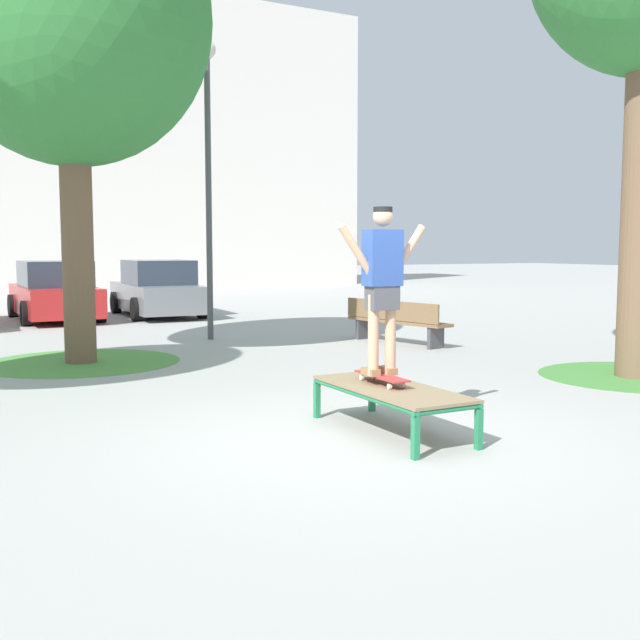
% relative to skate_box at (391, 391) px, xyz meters
% --- Properties ---
extents(ground_plane, '(120.00, 120.00, 0.00)m').
position_rel_skate_box_xyz_m(ground_plane, '(-0.36, -0.03, -0.41)').
color(ground_plane, '#A8A8A3').
extents(skate_box, '(0.77, 1.90, 0.46)m').
position_rel_skate_box_xyz_m(skate_box, '(0.00, 0.00, 0.00)').
color(skate_box, '#237A4C').
rests_on(skate_box, ground).
extents(skateboard, '(0.23, 0.81, 0.09)m').
position_rel_skate_box_xyz_m(skateboard, '(0.00, 0.18, 0.12)').
color(skateboard, '#B23333').
rests_on(skateboard, skate_box).
extents(skater, '(1.00, 0.29, 1.69)m').
position_rel_skate_box_xyz_m(skater, '(0.00, 0.18, 1.12)').
color(skater, tan).
rests_on(skater, skateboard).
extents(grass_patch_near_right, '(2.76, 2.76, 0.01)m').
position_rel_skate_box_xyz_m(grass_patch_near_right, '(4.93, 1.07, -0.41)').
color(grass_patch_near_right, '#47893D').
rests_on(grass_patch_near_right, ground).
extents(tree_mid_back, '(4.34, 4.34, 7.65)m').
position_rel_skate_box_xyz_m(tree_mid_back, '(-1.84, 6.21, 4.93)').
color(tree_mid_back, brown).
rests_on(tree_mid_back, ground).
extents(grass_patch_mid_back, '(3.13, 3.13, 0.01)m').
position_rel_skate_box_xyz_m(grass_patch_mid_back, '(-1.84, 6.21, -0.41)').
color(grass_patch_mid_back, '#519342').
rests_on(grass_patch_mid_back, ground).
extents(car_red, '(1.94, 4.21, 1.50)m').
position_rel_skate_box_xyz_m(car_red, '(-1.04, 13.82, 0.28)').
color(car_red, red).
rests_on(car_red, ground).
extents(car_grey, '(2.03, 4.26, 1.50)m').
position_rel_skate_box_xyz_m(car_grey, '(1.58, 13.72, 0.28)').
color(car_grey, slate).
rests_on(car_grey, ground).
extents(park_bench, '(0.90, 2.44, 0.83)m').
position_rel_skate_box_xyz_m(park_bench, '(3.93, 5.77, 0.03)').
color(park_bench, brown).
rests_on(park_bench, ground).
extents(light_post, '(0.36, 0.36, 5.83)m').
position_rel_skate_box_xyz_m(light_post, '(1.04, 8.11, 3.41)').
color(light_post, '#4C4C51').
rests_on(light_post, ground).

